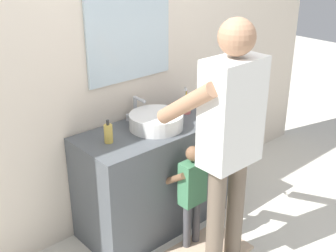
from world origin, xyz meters
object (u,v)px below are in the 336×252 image
object	(u,v)px
toothbrush_cup	(186,107)
soap_bottle	(108,133)
adult_parent	(229,128)
child_toddler	(192,188)

from	to	relation	value
toothbrush_cup	soap_bottle	bearing A→B (deg)	-177.52
soap_bottle	adult_parent	size ratio (longest dim) A/B	0.10
child_toddler	adult_parent	xyz separation A→B (m)	(0.06, -0.26, 0.54)
adult_parent	soap_bottle	bearing A→B (deg)	124.20
child_toddler	adult_parent	distance (m)	0.60
child_toddler	toothbrush_cup	bearing A→B (deg)	50.57
soap_bottle	toothbrush_cup	bearing A→B (deg)	2.48
adult_parent	toothbrush_cup	bearing A→B (deg)	66.25
soap_bottle	child_toddler	size ratio (longest dim) A/B	0.20
toothbrush_cup	soap_bottle	distance (m)	0.77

